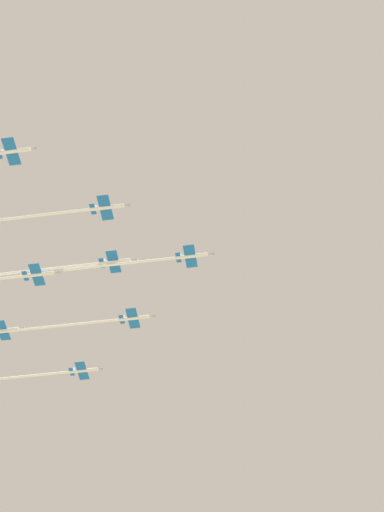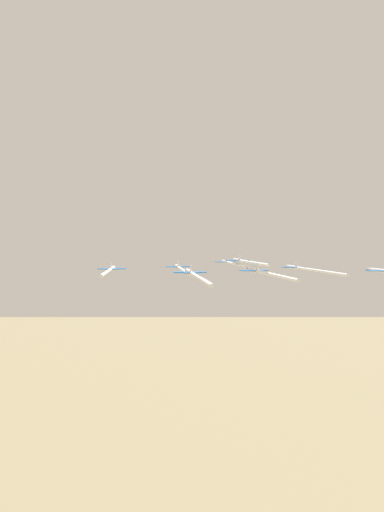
# 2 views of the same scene
# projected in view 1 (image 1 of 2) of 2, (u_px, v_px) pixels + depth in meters

# --- Properties ---
(jet_lead) EXTENTS (26.74, 30.89, 2.14)m
(jet_lead) POSITION_uv_depth(u_px,v_px,m) (156.00, 260.00, 202.65)
(jet_lead) COLOR white
(jet_port_inner) EXTENTS (29.34, 33.90, 2.14)m
(jet_port_inner) POSITION_uv_depth(u_px,v_px,m) (94.00, 322.00, 214.87)
(jet_port_inner) COLOR white
(jet_starboard_inner) EXTENTS (28.80, 33.28, 2.14)m
(jet_starboard_inner) POSITION_uv_depth(u_px,v_px,m) (64.00, 212.00, 192.36)
(jet_starboard_inner) COLOR white
(jet_port_outer) EXTENTS (26.76, 30.91, 2.14)m
(jet_port_outer) POSITION_uv_depth(u_px,v_px,m) (80.00, 265.00, 205.35)
(jet_port_outer) COLOR white
(jet_starboard_outer) EXTENTS (22.59, 26.07, 2.14)m
(jet_starboard_outer) POSITION_uv_depth(u_px,v_px,m) (60.00, 373.00, 227.53)
(jet_starboard_outer) COLOR white
(jet_port_trail) EXTENTS (26.07, 30.11, 2.14)m
(jet_port_trail) POSITION_uv_depth(u_px,v_px,m) (5.00, 278.00, 205.46)
(jet_port_trail) COLOR white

